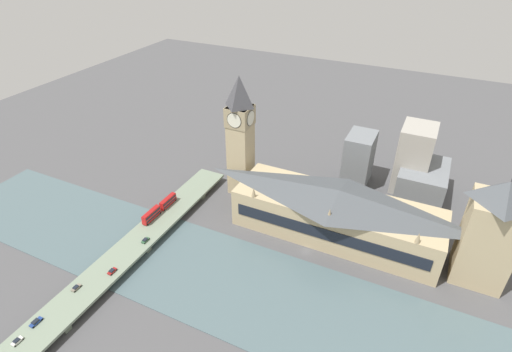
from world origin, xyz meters
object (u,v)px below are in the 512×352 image
Objects in this scene: clock_tower at (240,134)px; car_northbound_mid at (76,288)px; victoria_tower at (490,232)px; double_decker_bus_lead at (151,215)px; car_northbound_lead at (112,271)px; road_bridge at (138,242)px; car_southbound_mid at (36,322)px; double_decker_bus_mid at (168,201)px; car_northbound_tail at (17,341)px; car_southbound_lead at (145,240)px; parliament_hall at (336,213)px.

clock_tower reaches higher than car_northbound_mid.
victoria_tower is 12.89× the size of car_northbound_mid.
car_northbound_lead is (-36.18, -7.54, -2.02)m from double_decker_bus_lead.
car_northbound_lead reaches higher than road_bridge.
car_southbound_mid is at bearing 178.14° from car_northbound_mid.
double_decker_bus_lead is 2.99× the size of car_northbound_lead.
double_decker_bus_mid is 2.95× the size of car_northbound_tail.
car_northbound_tail is at bearing -179.19° from double_decker_bus_lead.
car_southbound_mid is (-67.89, -0.27, -2.01)m from double_decker_bus_lead.
road_bridge is at bearing 10.03° from car_northbound_lead.
car_southbound_mid is (-31.70, 7.27, 0.01)m from car_northbound_lead.
double_decker_bus_mid is 89.28m from car_northbound_tail.
car_southbound_mid reaches higher than road_bridge.
car_northbound_tail is (-123.85, 24.28, -30.76)m from clock_tower.
car_northbound_lead is 0.97× the size of car_southbound_lead.
clock_tower is at bearing 83.46° from victoria_tower.
car_northbound_mid is at bearing 165.82° from clock_tower.
victoria_tower is 4.36× the size of double_decker_bus_lead.
victoria_tower is 151.76m from road_bridge.
car_southbound_mid reaches higher than car_northbound_mid.
car_northbound_lead is 1.02× the size of car_northbound_tail.
car_southbound_mid reaches higher than car_northbound_tail.
double_decker_bus_mid is (-20.77, 145.47, -17.30)m from victoria_tower.
road_bridge is at bearing -172.94° from double_decker_bus_mid.
double_decker_bus_mid is (28.94, 3.58, 3.41)m from road_bridge.
road_bridge is 34.40× the size of car_northbound_tail.
clock_tower is 71.58m from car_southbound_lead.
victoria_tower is 11.00× the size of car_southbound_mid.
clock_tower is at bearing -12.26° from car_southbound_mid.
double_decker_bus_mid is 62.41m from car_northbound_mid.
parliament_hall is 90.25m from double_decker_bus_lead.
car_northbound_tail is at bearing -179.55° from car_northbound_mid.
double_decker_bus_lead is at bearing 11.77° from car_northbound_lead.
double_decker_bus_lead reaches higher than car_southbound_lead.
double_decker_bus_mid is (-34.59, 24.98, -28.91)m from clock_tower.
car_southbound_lead is (1.39, -3.65, 1.55)m from road_bridge.
road_bridge is at bearing 109.31° from victoria_tower.
double_decker_bus_lead is at bearing 0.23° from car_southbound_mid.
clock_tower reaches higher than double_decker_bus_lead.
clock_tower is 5.79× the size of double_decker_bus_mid.
double_decker_bus_mid is (-20.71, 83.15, -5.96)m from parliament_hall.
car_northbound_mid is (-83.15, 144.98, -19.16)m from victoria_tower.
road_bridge is 28.39× the size of car_southbound_mid.
road_bridge is (-49.65, 79.57, -9.37)m from parliament_hall.
car_northbound_lead reaches higher than car_northbound_mid.
victoria_tower is 13.33× the size of car_northbound_tail.
parliament_hall is 1.45× the size of clock_tower.
car_northbound_lead is (-20.23, -3.58, 1.59)m from road_bridge.
double_decker_bus_lead is at bearing 27.59° from car_southbound_lead.
car_northbound_lead is 32.53m from car_southbound_mid.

